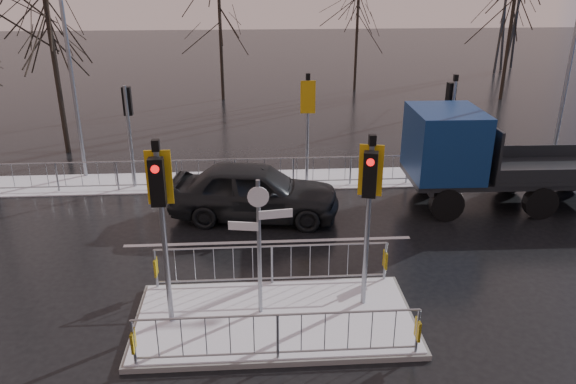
{
  "coord_description": "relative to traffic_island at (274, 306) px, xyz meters",
  "views": [
    {
      "loc": [
        -0.39,
        -10.2,
        7.17
      ],
      "look_at": [
        0.49,
        3.03,
        1.8
      ],
      "focal_mm": 35.0,
      "sensor_mm": 36.0,
      "label": 1
    }
  ],
  "objects": [
    {
      "name": "street_lamp_right",
      "position": [
        10.58,
        8.49,
        4.0
      ],
      "size": [
        1.25,
        0.18,
        8.0
      ],
      "color": "gray",
      "rests_on": "ground"
    },
    {
      "name": "tree_far_c",
      "position": [
        14.01,
        20.99,
        4.76
      ],
      "size": [
        4.0,
        4.0,
        7.55
      ],
      "color": "black",
      "rests_on": "ground"
    },
    {
      "name": "tree_near_b",
      "position": [
        -7.99,
        12.49,
        4.76
      ],
      "size": [
        4.0,
        4.0,
        7.55
      ],
      "color": "black",
      "rests_on": "ground"
    },
    {
      "name": "car_far_lane",
      "position": [
        -0.34,
        5.47,
        0.47
      ],
      "size": [
        5.31,
        2.74,
        1.73
      ],
      "primitive_type": "imported",
      "rotation": [
        0.0,
        0.0,
        1.43
      ],
      "color": "black",
      "rests_on": "ground"
    },
    {
      "name": "tree_far_a",
      "position": [
        -1.99,
        21.99,
        4.43
      ],
      "size": [
        3.75,
        3.75,
        7.08
      ],
      "color": "black",
      "rests_on": "ground"
    },
    {
      "name": "flatbed_truck",
      "position": [
        6.49,
        5.96,
        1.28
      ],
      "size": [
        6.82,
        2.59,
        3.14
      ],
      "color": "black",
      "rests_on": "ground"
    },
    {
      "name": "snow_verge",
      "position": [
        0.01,
        8.59,
        -0.37
      ],
      "size": [
        30.0,
        2.0,
        0.04
      ],
      "primitive_type": "cube",
      "color": "white",
      "rests_on": "ground"
    },
    {
      "name": "lane_markings",
      "position": [
        0.01,
        -0.34,
        -0.39
      ],
      "size": [
        8.0,
        11.38,
        0.01
      ],
      "color": "silver",
      "rests_on": "ground"
    },
    {
      "name": "ground",
      "position": [
        0.01,
        -0.01,
        -0.39
      ],
      "size": [
        120.0,
        120.0,
        0.0
      ],
      "primitive_type": "plane",
      "color": "black",
      "rests_on": "ground"
    },
    {
      "name": "tree_far_b",
      "position": [
        6.01,
        23.99,
        3.79
      ],
      "size": [
        3.25,
        3.25,
        6.14
      ],
      "color": "black",
      "rests_on": "ground"
    },
    {
      "name": "far_kerb_fixtures",
      "position": [
        0.31,
        8.08,
        0.63
      ],
      "size": [
        18.0,
        0.65,
        3.83
      ],
      "color": "gray",
      "rests_on": "ground"
    },
    {
      "name": "street_lamp_left",
      "position": [
        -6.42,
        9.49,
        4.1
      ],
      "size": [
        1.25,
        0.18,
        8.2
      ],
      "color": "gray",
      "rests_on": "ground"
    },
    {
      "name": "traffic_island",
      "position": [
        0.0,
        0.0,
        0.0
      ],
      "size": [
        6.0,
        3.04,
        4.15
      ],
      "color": "slate",
      "rests_on": "ground"
    }
  ]
}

